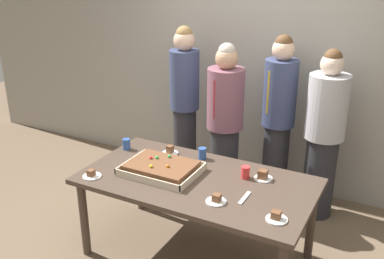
% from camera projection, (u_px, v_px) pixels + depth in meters
% --- Properties ---
extents(ground_plane, '(12.00, 12.00, 0.00)m').
position_uv_depth(ground_plane, '(197.00, 255.00, 3.81)').
color(ground_plane, brown).
extents(interior_back_panel, '(8.00, 0.12, 3.00)m').
position_uv_depth(interior_back_panel, '(268.00, 48.00, 4.58)').
color(interior_back_panel, '#9E998E').
rests_on(interior_back_panel, ground_plane).
extents(party_table, '(1.85, 0.99, 0.73)m').
position_uv_depth(party_table, '(197.00, 188.00, 3.57)').
color(party_table, '#47382D').
rests_on(party_table, ground_plane).
extents(sheet_cake, '(0.61, 0.46, 0.11)m').
position_uv_depth(sheet_cake, '(161.00, 168.00, 3.64)').
color(sheet_cake, beige).
rests_on(sheet_cake, party_table).
extents(plated_slice_near_left, '(0.15, 0.15, 0.06)m').
position_uv_depth(plated_slice_near_left, '(216.00, 200.00, 3.21)').
color(plated_slice_near_left, white).
rests_on(plated_slice_near_left, party_table).
extents(plated_slice_near_right, '(0.15, 0.15, 0.06)m').
position_uv_depth(plated_slice_near_right, '(276.00, 217.00, 2.99)').
color(plated_slice_near_right, white).
rests_on(plated_slice_near_right, party_table).
extents(plated_slice_far_left, '(0.15, 0.15, 0.08)m').
position_uv_depth(plated_slice_far_left, '(263.00, 176.00, 3.53)').
color(plated_slice_far_left, white).
rests_on(plated_slice_far_left, party_table).
extents(plated_slice_far_right, '(0.15, 0.15, 0.08)m').
position_uv_depth(plated_slice_far_right, '(170.00, 151.00, 3.99)').
color(plated_slice_far_right, white).
rests_on(plated_slice_far_right, party_table).
extents(plated_slice_center_front, '(0.15, 0.15, 0.06)m').
position_uv_depth(plated_slice_center_front, '(92.00, 175.00, 3.57)').
color(plated_slice_center_front, white).
rests_on(plated_slice_center_front, party_table).
extents(drink_cup_nearest, '(0.07, 0.07, 0.10)m').
position_uv_depth(drink_cup_nearest, '(245.00, 172.00, 3.54)').
color(drink_cup_nearest, red).
rests_on(drink_cup_nearest, party_table).
extents(drink_cup_middle, '(0.07, 0.07, 0.10)m').
position_uv_depth(drink_cup_middle, '(126.00, 144.00, 4.07)').
color(drink_cup_middle, '#2D5199').
rests_on(drink_cup_middle, party_table).
extents(drink_cup_far_end, '(0.07, 0.07, 0.10)m').
position_uv_depth(drink_cup_far_end, '(202.00, 153.00, 3.88)').
color(drink_cup_far_end, '#2D5199').
rests_on(drink_cup_far_end, party_table).
extents(cake_server_utensil, '(0.03, 0.20, 0.01)m').
position_uv_depth(cake_server_utensil, '(245.00, 198.00, 3.26)').
color(cake_server_utensil, silver).
rests_on(cake_server_utensil, party_table).
extents(person_serving_front, '(0.37, 0.37, 1.64)m').
position_uv_depth(person_serving_front, '(324.00, 134.00, 4.12)').
color(person_serving_front, '#28282D').
rests_on(person_serving_front, ground_plane).
extents(person_green_shirt_behind, '(0.31, 0.31, 1.74)m').
position_uv_depth(person_green_shirt_behind, '(185.00, 104.00, 4.71)').
color(person_green_shirt_behind, '#28282D').
rests_on(person_green_shirt_behind, ground_plane).
extents(person_striped_tie_right, '(0.35, 0.35, 1.65)m').
position_uv_depth(person_striped_tie_right, '(225.00, 125.00, 4.31)').
color(person_striped_tie_right, '#28282D').
rests_on(person_striped_tie_right, ground_plane).
extents(person_far_right_suit, '(0.32, 0.32, 1.72)m').
position_uv_depth(person_far_right_suit, '(278.00, 118.00, 4.36)').
color(person_far_right_suit, '#28282D').
rests_on(person_far_right_suit, ground_plane).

